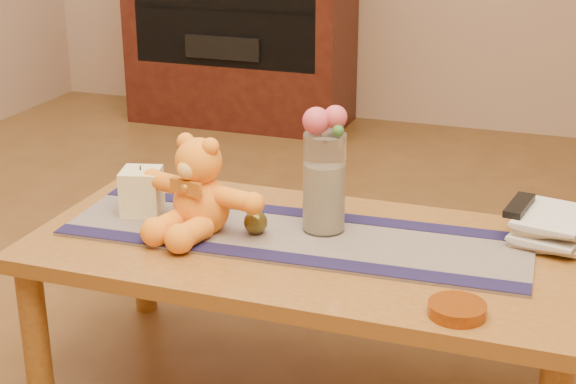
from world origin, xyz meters
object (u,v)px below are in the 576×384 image
(teddy_bear, at_px, (201,186))
(glass_vase, at_px, (324,183))
(book_bottom, at_px, (518,231))
(tv_remote, at_px, (519,205))
(bronze_ball, at_px, (256,222))
(amber_dish, at_px, (457,310))
(pillar_candle, at_px, (142,191))

(teddy_bear, xyz_separation_m, glass_vase, (0.30, 0.10, 0.01))
(book_bottom, xyz_separation_m, tv_remote, (-0.00, -0.01, 0.07))
(glass_vase, height_order, tv_remote, glass_vase)
(bronze_ball, xyz_separation_m, book_bottom, (0.64, 0.24, -0.03))
(book_bottom, distance_m, amber_dish, 0.49)
(tv_remote, bearing_deg, book_bottom, 90.00)
(tv_remote, distance_m, amber_dish, 0.49)
(pillar_candle, distance_m, bronze_ball, 0.35)
(glass_vase, bearing_deg, bronze_ball, -152.01)
(bronze_ball, height_order, amber_dish, bronze_ball)
(glass_vase, relative_size, bronze_ball, 4.21)
(amber_dish, bearing_deg, bronze_ball, 155.73)
(pillar_candle, distance_m, amber_dish, 0.95)
(teddy_bear, relative_size, bronze_ball, 5.76)
(tv_remote, bearing_deg, glass_vase, -154.61)
(book_bottom, distance_m, tv_remote, 0.08)
(teddy_bear, bearing_deg, book_bottom, 31.52)
(pillar_candle, xyz_separation_m, tv_remote, (0.98, 0.19, 0.02))
(bronze_ball, relative_size, tv_remote, 0.39)
(teddy_bear, xyz_separation_m, book_bottom, (0.78, 0.25, -0.12))
(teddy_bear, relative_size, tv_remote, 2.22)
(book_bottom, relative_size, tv_remote, 1.39)
(teddy_bear, relative_size, glass_vase, 1.37)
(pillar_candle, height_order, amber_dish, pillar_candle)
(teddy_bear, height_order, amber_dish, teddy_bear)
(teddy_bear, distance_m, tv_remote, 0.82)
(glass_vase, distance_m, book_bottom, 0.52)
(bronze_ball, bearing_deg, teddy_bear, -172.92)
(glass_vase, bearing_deg, teddy_bear, -161.35)
(book_bottom, bearing_deg, pillar_candle, -162.39)
(book_bottom, bearing_deg, bronze_ball, -153.86)
(teddy_bear, distance_m, glass_vase, 0.32)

